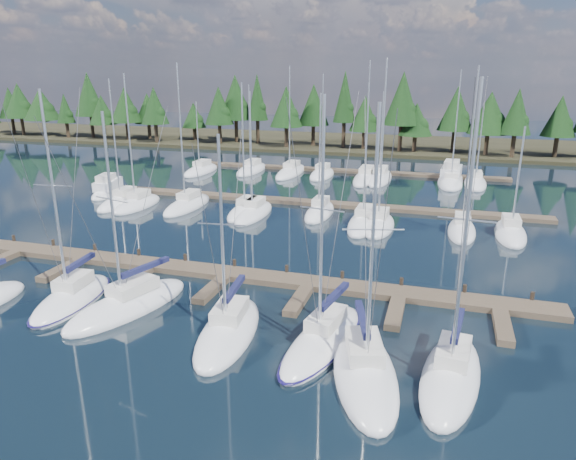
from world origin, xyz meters
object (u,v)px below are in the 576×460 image
(front_sailboat_4, at_px, (323,340))
(motor_yacht_left, at_px, (108,190))
(front_sailboat_6, at_px, (451,375))
(main_dock, at_px, (226,277))
(front_sailboat_2, at_px, (129,305))
(front_sailboat_5, at_px, (364,371))
(front_sailboat_3, at_px, (228,331))
(front_sailboat_1, at_px, (72,298))
(motor_yacht_right, at_px, (451,178))

(front_sailboat_4, height_order, motor_yacht_left, front_sailboat_4)
(front_sailboat_6, bearing_deg, front_sailboat_4, 166.82)
(main_dock, height_order, front_sailboat_6, front_sailboat_6)
(main_dock, distance_m, front_sailboat_2, 7.18)
(main_dock, relative_size, front_sailboat_2, 3.45)
(front_sailboat_2, distance_m, front_sailboat_5, 15.32)
(main_dock, bearing_deg, front_sailboat_6, -28.95)
(front_sailboat_2, bearing_deg, motor_yacht_left, 127.49)
(front_sailboat_2, relative_size, front_sailboat_5, 0.94)
(front_sailboat_3, distance_m, front_sailboat_6, 11.80)
(front_sailboat_2, height_order, front_sailboat_6, front_sailboat_6)
(front_sailboat_1, bearing_deg, front_sailboat_4, -1.74)
(front_sailboat_2, bearing_deg, main_dock, 58.11)
(main_dock, distance_m, front_sailboat_6, 17.34)
(front_sailboat_2, relative_size, motor_yacht_right, 1.30)
(front_sailboat_3, distance_m, front_sailboat_5, 7.99)
(front_sailboat_3, height_order, motor_yacht_right, front_sailboat_3)
(front_sailboat_5, relative_size, motor_yacht_right, 1.38)
(front_sailboat_1, bearing_deg, front_sailboat_5, -8.38)
(front_sailboat_4, bearing_deg, front_sailboat_3, -173.73)
(front_sailboat_5, distance_m, front_sailboat_6, 4.03)
(main_dock, bearing_deg, front_sailboat_1, -140.56)
(main_dock, bearing_deg, front_sailboat_3, -65.30)
(front_sailboat_1, height_order, front_sailboat_4, front_sailboat_1)
(front_sailboat_1, relative_size, motor_yacht_left, 1.67)
(front_sailboat_3, bearing_deg, motor_yacht_right, 76.10)
(main_dock, relative_size, front_sailboat_6, 3.01)
(front_sailboat_4, bearing_deg, main_dock, 141.54)
(front_sailboat_3, xyz_separation_m, motor_yacht_left, (-27.67, 28.01, 0.17))
(front_sailboat_3, relative_size, motor_yacht_left, 1.43)
(front_sailboat_4, height_order, front_sailboat_6, front_sailboat_6)
(front_sailboat_2, xyz_separation_m, motor_yacht_right, (18.91, 45.91, 0.25))
(main_dock, xyz_separation_m, motor_yacht_left, (-24.25, 20.58, 0.24))
(front_sailboat_1, distance_m, front_sailboat_3, 11.21)
(main_dock, bearing_deg, motor_yacht_left, 139.68)
(front_sailboat_2, xyz_separation_m, front_sailboat_5, (15.01, -3.07, 0.01))
(front_sailboat_2, relative_size, front_sailboat_6, 0.87)
(motor_yacht_left, distance_m, motor_yacht_right, 43.81)
(front_sailboat_1, distance_m, motor_yacht_left, 31.60)
(front_sailboat_6, relative_size, motor_yacht_right, 1.48)
(motor_yacht_right, bearing_deg, front_sailboat_6, -89.93)
(main_dock, distance_m, front_sailboat_4, 11.03)
(front_sailboat_3, xyz_separation_m, front_sailboat_6, (11.76, -0.96, 0.02))
(main_dock, distance_m, front_sailboat_3, 8.18)
(front_sailboat_2, bearing_deg, front_sailboat_5, -11.54)
(main_dock, height_order, front_sailboat_3, front_sailboat_3)
(front_sailboat_1, xyz_separation_m, front_sailboat_6, (22.91, -2.03, 0.01))
(front_sailboat_4, relative_size, front_sailboat_5, 1.01)
(main_dock, bearing_deg, motor_yacht_right, 69.21)
(front_sailboat_6, bearing_deg, main_dock, 151.05)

